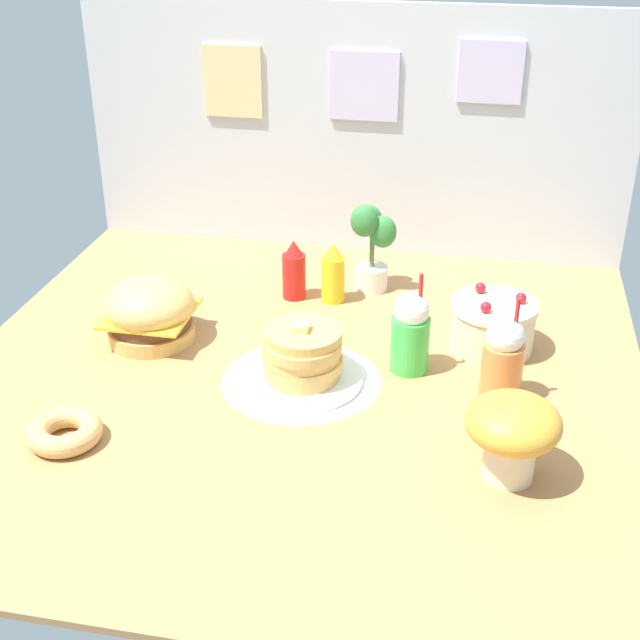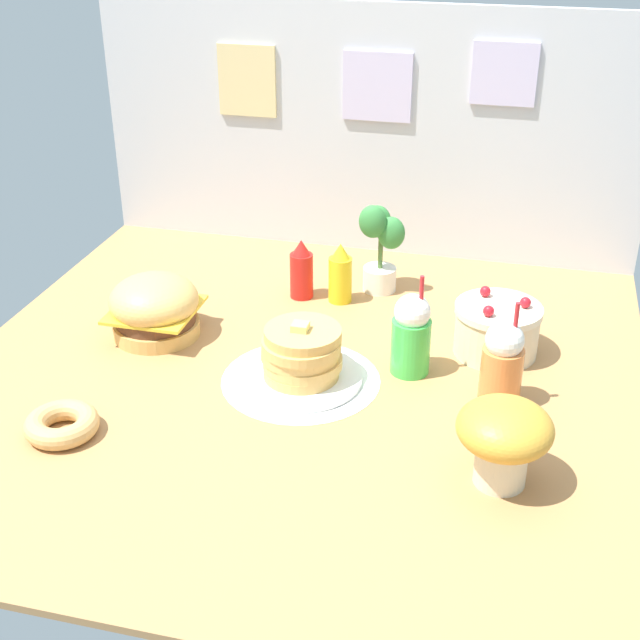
% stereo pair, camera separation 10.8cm
% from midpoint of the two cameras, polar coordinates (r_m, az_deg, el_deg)
% --- Properties ---
extents(ground_plane, '(1.98, 1.96, 0.02)m').
position_cam_midpoint_polar(ground_plane, '(2.53, -2.83, -3.94)').
color(ground_plane, '#B27F4C').
extents(back_wall, '(1.98, 0.04, 0.90)m').
position_cam_midpoint_polar(back_wall, '(3.22, 1.19, 12.29)').
color(back_wall, silver).
rests_on(back_wall, ground_plane).
extents(doily_mat, '(0.46, 0.46, 0.00)m').
position_cam_midpoint_polar(doily_mat, '(2.51, -2.46, -3.97)').
color(doily_mat, white).
rests_on(doily_mat, ground_plane).
extents(burger, '(0.28, 0.28, 0.20)m').
position_cam_midpoint_polar(burger, '(2.74, -12.17, 0.53)').
color(burger, '#DBA859').
rests_on(burger, ground_plane).
extents(pancake_stack, '(0.35, 0.35, 0.18)m').
position_cam_midpoint_polar(pancake_stack, '(2.47, -2.44, -2.52)').
color(pancake_stack, white).
rests_on(pancake_stack, doily_mat).
extents(layer_cake, '(0.26, 0.26, 0.19)m').
position_cam_midpoint_polar(layer_cake, '(2.67, 10.07, -0.34)').
color(layer_cake, beige).
rests_on(layer_cake, ground_plane).
extents(ketchup_bottle, '(0.08, 0.08, 0.21)m').
position_cam_midpoint_polar(ketchup_bottle, '(2.94, -2.77, 3.19)').
color(ketchup_bottle, red).
rests_on(ketchup_bottle, ground_plane).
extents(mustard_bottle, '(0.08, 0.08, 0.21)m').
position_cam_midpoint_polar(mustard_bottle, '(2.91, -0.21, 2.99)').
color(mustard_bottle, yellow).
rests_on(mustard_bottle, ground_plane).
extents(cream_soda_cup, '(0.11, 0.11, 0.31)m').
position_cam_midpoint_polar(cream_soda_cup, '(2.51, 4.69, -0.81)').
color(cream_soda_cup, green).
rests_on(cream_soda_cup, ground_plane).
extents(orange_float_cup, '(0.11, 0.11, 0.31)m').
position_cam_midpoint_polar(orange_float_cup, '(2.41, 10.60, -2.53)').
color(orange_float_cup, orange).
rests_on(orange_float_cup, ground_plane).
extents(donut_pink_glaze, '(0.19, 0.19, 0.06)m').
position_cam_midpoint_polar(donut_pink_glaze, '(2.35, -17.61, -6.95)').
color(donut_pink_glaze, tan).
rests_on(donut_pink_glaze, ground_plane).
extents(potted_plant, '(0.15, 0.12, 0.32)m').
position_cam_midpoint_polar(potted_plant, '(2.97, 2.34, 5.00)').
color(potted_plant, white).
rests_on(potted_plant, ground_plane).
extents(mushroom_stool, '(0.23, 0.23, 0.22)m').
position_cam_midpoint_polar(mushroom_stool, '(2.11, 11.01, -7.07)').
color(mushroom_stool, beige).
rests_on(mushroom_stool, ground_plane).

